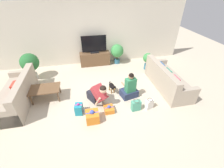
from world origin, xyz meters
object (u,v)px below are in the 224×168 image
object	(u,v)px
sofa_left	(17,95)
person_sitting	(130,89)
gift_bag_a	(136,105)
potted_plant_corner_right	(148,59)
gift_box_c	(79,109)
tv_console	(95,59)
potted_plant_back_right	(117,51)
person_kneeling	(98,94)
gift_box_a	(109,109)
gift_bag_b	(149,104)
coffee_table	(45,90)
gift_box_b	(92,116)
dog	(112,87)
potted_plant_corner_left	(30,63)
tv	(94,45)
sofa_right	(166,80)

from	to	relation	value
sofa_left	person_sitting	size ratio (longest dim) A/B	2.34
gift_bag_a	potted_plant_corner_right	bearing A→B (deg)	60.95
gift_box_c	gift_bag_a	size ratio (longest dim) A/B	1.06
tv_console	potted_plant_back_right	bearing A→B (deg)	-2.87
person_kneeling	gift_bag_a	size ratio (longest dim) A/B	2.33
person_kneeling	person_sitting	size ratio (longest dim) A/B	0.90
potted_plant_corner_right	gift_box_a	size ratio (longest dim) A/B	2.26
sofa_left	potted_plant_back_right	distance (m)	4.16
person_sitting	gift_bag_b	distance (m)	0.80
coffee_table	potted_plant_back_right	distance (m)	3.46
sofa_left	gift_box_b	bearing A→B (deg)	60.88
gift_box_a	person_kneeling	bearing A→B (deg)	121.26
dog	gift_box_b	bearing A→B (deg)	-135.05
potted_plant_back_right	potted_plant_corner_left	world-z (taller)	potted_plant_corner_left
potted_plant_back_right	person_sitting	world-z (taller)	person_sitting
gift_bag_b	tv_console	bearing A→B (deg)	111.52
sofa_left	potted_plant_corner_right	distance (m)	4.89
coffee_table	gift_box_a	distance (m)	2.11
coffee_table	gift_bag_b	world-z (taller)	coffee_table
sofa_left	person_sitting	world-z (taller)	person_sitting
person_kneeling	tv	bearing A→B (deg)	55.56
gift_box_b	person_kneeling	bearing A→B (deg)	70.66
gift_box_a	tv_console	bearing A→B (deg)	91.11
sofa_right	gift_bag_a	size ratio (longest dim) A/B	6.05
sofa_left	dog	size ratio (longest dim) A/B	4.25
tv	coffee_table	bearing A→B (deg)	-130.68
coffee_table	tv	size ratio (longest dim) A/B	0.86
coffee_table	person_kneeling	xyz separation A→B (m)	(1.59, -0.54, -0.01)
tv_console	potted_plant_corner_left	xyz separation A→B (m)	(-2.46, -0.71, 0.37)
gift_box_b	gift_bag_a	bearing A→B (deg)	7.11
sofa_left	gift_box_b	size ratio (longest dim) A/B	5.63
gift_box_a	gift_bag_a	size ratio (longest dim) A/B	0.91
potted_plant_corner_left	person_kneeling	distance (m)	2.98
potted_plant_corner_right	dog	size ratio (longest dim) A/B	1.45
potted_plant_corner_right	gift_box_c	xyz separation A→B (m)	(-2.91, -2.10, -0.30)
potted_plant_corner_right	gift_bag_a	size ratio (longest dim) A/B	2.06
potted_plant_corner_right	gift_box_b	world-z (taller)	potted_plant_corner_right
potted_plant_back_right	gift_bag_a	bearing A→B (deg)	-92.85
dog	sofa_left	bearing A→B (deg)	167.93
potted_plant_corner_left	person_sitting	distance (m)	3.77
gift_box_a	gift_box_b	bearing A→B (deg)	-152.29
sofa_left	gift_bag_b	world-z (taller)	sofa_left
potted_plant_back_right	gift_bag_a	world-z (taller)	potted_plant_back_right
gift_box_a	potted_plant_back_right	bearing A→B (deg)	72.66
tv_console	person_sitting	size ratio (longest dim) A/B	1.44
tv_console	gift_box_a	distance (m)	3.06
person_kneeling	gift_box_a	distance (m)	0.57
sofa_right	dog	xyz separation A→B (m)	(-1.93, 0.07, -0.06)
coffee_table	potted_plant_corner_left	size ratio (longest dim) A/B	0.88
coffee_table	person_sitting	world-z (taller)	person_sitting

